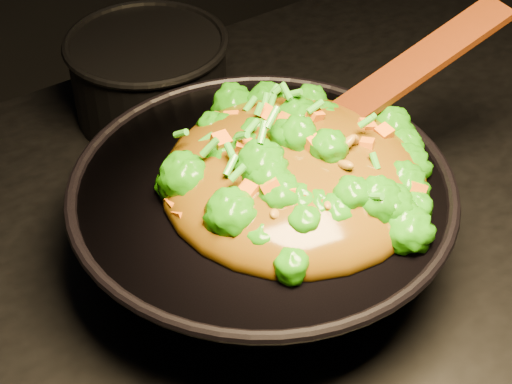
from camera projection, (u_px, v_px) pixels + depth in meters
wok at (262, 224)px, 0.77m from camera, size 0.43×0.43×0.10m
stir_fry at (295, 147)px, 0.71m from camera, size 0.33×0.33×0.09m
spatula at (391, 83)px, 0.78m from camera, size 0.27×0.07×0.11m
back_pot at (150, 77)px, 0.96m from camera, size 0.25×0.25×0.11m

